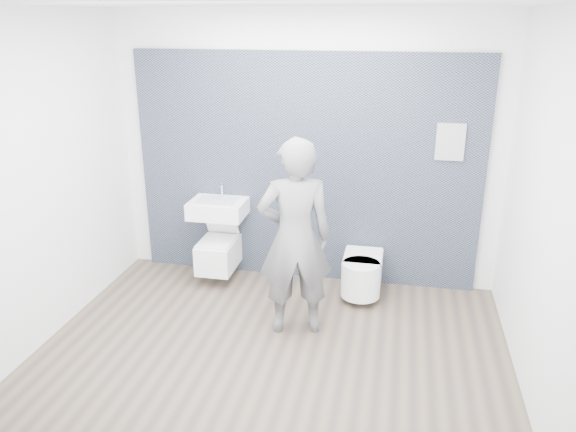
% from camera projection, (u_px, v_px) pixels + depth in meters
% --- Properties ---
extents(ground, '(4.00, 4.00, 0.00)m').
position_uv_depth(ground, '(274.00, 347.00, 4.89)').
color(ground, brown).
rests_on(ground, ground).
extents(room_shell, '(4.00, 4.00, 4.00)m').
position_uv_depth(room_shell, '(272.00, 151.00, 4.30)').
color(room_shell, white).
rests_on(room_shell, ground).
extents(tile_wall, '(3.60, 0.06, 2.40)m').
position_uv_depth(tile_wall, '(304.00, 274.00, 6.25)').
color(tile_wall, black).
rests_on(tile_wall, ground).
extents(washbasin, '(0.58, 0.43, 0.43)m').
position_uv_depth(washbasin, '(218.00, 208.00, 5.91)').
color(washbasin, white).
rests_on(washbasin, ground).
extents(toilet_square, '(0.37, 0.54, 0.68)m').
position_uv_depth(toilet_square, '(218.00, 252.00, 6.04)').
color(toilet_square, white).
rests_on(toilet_square, ground).
extents(toilet_rounded, '(0.39, 0.67, 0.36)m').
position_uv_depth(toilet_rounded, '(362.00, 274.00, 5.70)').
color(toilet_rounded, white).
rests_on(toilet_rounded, ground).
extents(info_placard, '(0.27, 0.03, 0.36)m').
position_uv_depth(info_placard, '(436.00, 288.00, 5.93)').
color(info_placard, silver).
rests_on(info_placard, ground).
extents(visitor, '(0.75, 0.59, 1.79)m').
position_uv_depth(visitor, '(295.00, 238.00, 4.87)').
color(visitor, slate).
rests_on(visitor, ground).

